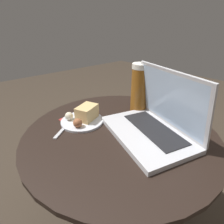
{
  "coord_description": "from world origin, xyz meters",
  "views": [
    {
      "loc": [
        0.4,
        -0.4,
        0.88
      ],
      "look_at": [
        -0.03,
        -0.01,
        0.59
      ],
      "focal_mm": 28.0,
      "sensor_mm": 36.0,
      "label": 1
    }
  ],
  "objects": [
    {
      "name": "table",
      "position": [
        0.0,
        0.0,
        0.38
      ],
      "size": [
        0.72,
        0.72,
        0.52
      ],
      "color": "#9E9EA3",
      "rests_on": "ground_plane"
    },
    {
      "name": "beer_glass",
      "position": [
        -0.06,
        0.18,
        0.62
      ],
      "size": [
        0.08,
        0.08,
        0.22
      ],
      "color": "brown",
      "rests_on": "table"
    },
    {
      "name": "napkin",
      "position": [
        -0.16,
        -0.08,
        0.52
      ],
      "size": [
        0.15,
        0.11,
        0.0
      ],
      "color": "#B7332D",
      "rests_on": "table"
    },
    {
      "name": "laptop",
      "position": [
        0.1,
        0.07,
        0.56
      ],
      "size": [
        0.38,
        0.31,
        0.23
      ],
      "color": "silver",
      "rests_on": "table"
    },
    {
      "name": "snack_plate",
      "position": [
        -0.15,
        -0.07,
        0.54
      ],
      "size": [
        0.17,
        0.17,
        0.07
      ],
      "color": "silver",
      "rests_on": "table"
    },
    {
      "name": "fork",
      "position": [
        -0.17,
        -0.12,
        0.52
      ],
      "size": [
        0.12,
        0.17,
        0.0
      ],
      "color": "silver",
      "rests_on": "table"
    },
    {
      "name": "ground_plane",
      "position": [
        0.0,
        0.0,
        0.0
      ],
      "size": [
        6.0,
        6.0,
        0.0
      ],
      "primitive_type": "plane",
      "color": "#382D23"
    }
  ]
}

